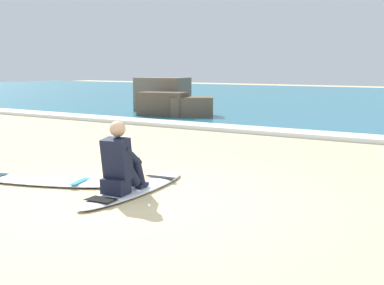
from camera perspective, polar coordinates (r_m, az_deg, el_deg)
name	(u,v)px	position (r m, az deg, el deg)	size (l,w,h in m)	color
ground_plane	(129,203)	(6.67, -6.95, -6.61)	(80.00, 80.00, 0.00)	beige
breaking_foam	(321,135)	(12.94, 14.07, 0.79)	(80.00, 0.90, 0.11)	white
surfboard_main	(135,189)	(7.23, -6.28, -5.12)	(0.78, 2.49, 0.08)	silver
surfer_seated	(120,165)	(6.87, -7.90, -2.44)	(0.44, 0.74, 0.95)	black
surfboard_spare_near	(39,181)	(8.01, -16.51, -4.08)	(2.44, 1.20, 0.08)	silver
rock_outcrop_distant	(168,100)	(17.99, -2.68, 4.69)	(3.67, 2.64, 1.30)	brown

